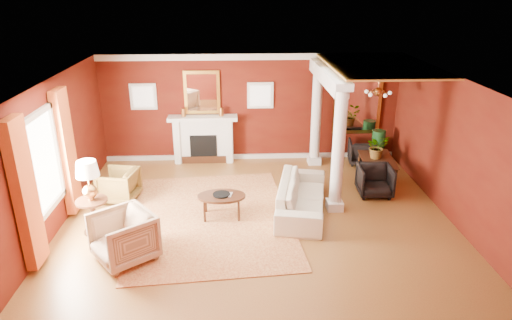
{
  "coord_description": "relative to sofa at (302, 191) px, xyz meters",
  "views": [
    {
      "loc": [
        -0.43,
        -8.49,
        4.64
      ],
      "look_at": [
        -0.01,
        0.39,
        1.15
      ],
      "focal_mm": 32.0,
      "sensor_mm": 36.0,
      "label": 1
    }
  ],
  "objects": [
    {
      "name": "green_urn",
      "position": [
        2.45,
        2.7,
        -0.1
      ],
      "size": [
        0.39,
        0.39,
        0.94
      ],
      "color": "#133E1A",
      "rests_on": "ground"
    },
    {
      "name": "sofa",
      "position": [
        0.0,
        0.0,
        0.0
      ],
      "size": [
        1.16,
        2.5,
        0.94
      ],
      "primitive_type": "imported",
      "rotation": [
        0.0,
        0.0,
        1.37
      ],
      "color": "beige",
      "rests_on": "ground"
    },
    {
      "name": "armchair_stripe",
      "position": [
        -3.4,
        -1.68,
        0.02
      ],
      "size": [
        1.29,
        1.31,
        0.99
      ],
      "primitive_type": "imported",
      "rotation": [
        0.0,
        0.0,
        -0.92
      ],
      "color": "tan",
      "rests_on": "ground"
    },
    {
      "name": "base_trim",
      "position": [
        -0.97,
        3.21,
        -0.41
      ],
      "size": [
        8.0,
        0.08,
        0.12
      ],
      "primitive_type": "cube",
      "color": "silver",
      "rests_on": "ground"
    },
    {
      "name": "header_beam",
      "position": [
        0.73,
        1.65,
        2.15
      ],
      "size": [
        0.3,
        3.2,
        0.32
      ],
      "primitive_type": "cube",
      "color": "silver",
      "rests_on": "column_front"
    },
    {
      "name": "coffee_book",
      "position": [
        -1.66,
        -0.17,
        0.15
      ],
      "size": [
        0.17,
        0.05,
        0.23
      ],
      "primitive_type": "imported",
      "rotation": [
        0.0,
        0.0,
        -0.18
      ],
      "color": "black",
      "rests_on": "coffee_table"
    },
    {
      "name": "armchair_leopard",
      "position": [
        -4.05,
        0.73,
        -0.07
      ],
      "size": [
        0.86,
        0.9,
        0.81
      ],
      "primitive_type": "imported",
      "rotation": [
        0.0,
        0.0,
        -1.75
      ],
      "color": "black",
      "rests_on": "ground"
    },
    {
      "name": "column_front",
      "position": [
        0.73,
        0.05,
        0.96
      ],
      "size": [
        0.36,
        0.36,
        2.8
      ],
      "color": "silver",
      "rests_on": "ground"
    },
    {
      "name": "dining_chair_far",
      "position": [
        2.02,
        2.71,
        -0.11
      ],
      "size": [
        0.78,
        0.74,
        0.72
      ],
      "primitive_type": "imported",
      "rotation": [
        0.0,
        0.0,
        3.0
      ],
      "color": "black",
      "rests_on": "ground"
    },
    {
      "name": "column_back",
      "position": [
        0.73,
        2.75,
        0.96
      ],
      "size": [
        0.36,
        0.36,
        2.8
      ],
      "color": "silver",
      "rests_on": "ground"
    },
    {
      "name": "flank_window_right",
      "position": [
        -0.72,
        3.21,
        1.33
      ],
      "size": [
        0.7,
        0.07,
        0.7
      ],
      "color": "silver",
      "rests_on": "room_shell"
    },
    {
      "name": "left_window",
      "position": [
        -4.86,
        -0.85,
        0.95
      ],
      "size": [
        0.21,
        2.55,
        2.6
      ],
      "color": "white",
      "rests_on": "room_shell"
    },
    {
      "name": "crown_trim",
      "position": [
        -0.97,
        3.21,
        2.35
      ],
      "size": [
        8.0,
        0.08,
        0.16
      ],
      "primitive_type": "cube",
      "color": "silver",
      "rests_on": "room_shell"
    },
    {
      "name": "overmantel_mirror",
      "position": [
        -2.27,
        3.2,
        1.43
      ],
      "size": [
        0.95,
        0.07,
        1.15
      ],
      "color": "gold",
      "rests_on": "fireplace"
    },
    {
      "name": "dining_chair_near",
      "position": [
        1.8,
        0.73,
        -0.08
      ],
      "size": [
        0.79,
        0.75,
        0.78
      ],
      "primitive_type": "imported",
      "rotation": [
        0.0,
        0.0,
        -0.05
      ],
      "color": "black",
      "rests_on": "ground"
    },
    {
      "name": "side_table",
      "position": [
        -4.2,
        -0.69,
        0.55
      ],
      "size": [
        0.6,
        0.6,
        1.51
      ],
      "rotation": [
        0.0,
        0.0,
        -0.0
      ],
      "color": "black",
      "rests_on": "ground"
    },
    {
      "name": "flank_window_left",
      "position": [
        -3.82,
        3.21,
        1.33
      ],
      "size": [
        0.7,
        0.07,
        0.7
      ],
      "color": "silver",
      "rests_on": "room_shell"
    },
    {
      "name": "fireplace",
      "position": [
        -2.27,
        3.06,
        0.18
      ],
      "size": [
        1.85,
        0.42,
        1.29
      ],
      "color": "silver",
      "rests_on": "ground"
    },
    {
      "name": "dining_mirror",
      "position": [
        1.93,
        3.2,
        1.08
      ],
      "size": [
        1.3,
        0.07,
        1.7
      ],
      "color": "gold",
      "rests_on": "room_shell"
    },
    {
      "name": "amber_ceiling",
      "position": [
        1.88,
        1.5,
        2.4
      ],
      "size": [
        2.3,
        3.4,
        0.04
      ],
      "primitive_type": "cube",
      "color": "gold",
      "rests_on": "room_shell"
    },
    {
      "name": "chandelier",
      "position": [
        1.93,
        1.55,
        1.78
      ],
      "size": [
        0.6,
        0.62,
        0.75
      ],
      "color": "#BA7B3A",
      "rests_on": "room_shell"
    },
    {
      "name": "ground",
      "position": [
        -0.97,
        -0.25,
        -0.47
      ],
      "size": [
        8.0,
        8.0,
        0.0
      ],
      "primitive_type": "plane",
      "color": "brown",
      "rests_on": "ground"
    },
    {
      "name": "potted_plant",
      "position": [
        2.12,
        1.79,
        0.56
      ],
      "size": [
        0.69,
        0.73,
        0.47
      ],
      "primitive_type": "imported",
      "rotation": [
        0.0,
        0.0,
        0.29
      ],
      "color": "#26591E",
      "rests_on": "dining_table"
    },
    {
      "name": "dining_table",
      "position": [
        2.18,
        1.75,
        -0.07
      ],
      "size": [
        0.65,
        1.48,
        0.8
      ],
      "primitive_type": "imported",
      "rotation": [
        0.0,
        0.0,
        1.47
      ],
      "color": "black",
      "rests_on": "ground"
    },
    {
      "name": "rug",
      "position": [
        -1.94,
        -0.23,
        -0.46
      ],
      "size": [
        3.62,
        4.61,
        0.02
      ],
      "primitive_type": "cube",
      "rotation": [
        0.0,
        0.0,
        0.08
      ],
      "color": "maroon",
      "rests_on": "ground"
    },
    {
      "name": "coffee_table",
      "position": [
        -1.71,
        -0.18,
        -0.01
      ],
      "size": [
        1.0,
        1.0,
        0.51
      ],
      "rotation": [
        0.0,
        0.0,
        -0.21
      ],
      "color": "black",
      "rests_on": "ground"
    },
    {
      "name": "room_shell",
      "position": [
        -0.97,
        -0.25,
        1.55
      ],
      "size": [
        8.04,
        7.04,
        2.92
      ],
      "color": "#55180B",
      "rests_on": "ground"
    }
  ]
}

